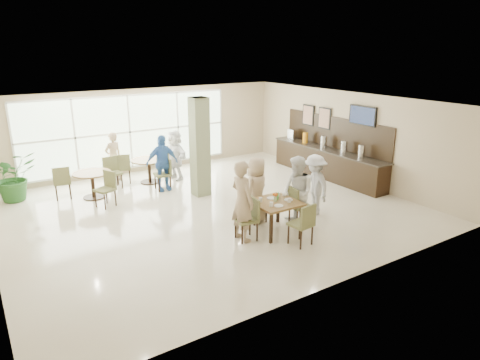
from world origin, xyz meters
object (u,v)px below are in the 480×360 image
main_table (275,205)px  adult_standing (113,157)px  teen_far (257,190)px  adult_a (162,163)px  round_table_right (149,165)px  buffet_counter (327,161)px  potted_plant (13,177)px  teen_left (242,201)px  teen_right (297,192)px  round_table_left (92,179)px  adult_b (175,155)px  teen_standing (315,185)px

main_table → adult_standing: (-1.89, 5.87, 0.13)m
teen_far → adult_a: size_ratio=0.96×
round_table_right → adult_standing: size_ratio=0.70×
round_table_right → buffet_counter: (5.11, -2.60, -0.02)m
potted_plant → adult_standing: bearing=4.0°
main_table → buffet_counter: size_ratio=0.22×
main_table → teen_left: size_ratio=0.56×
teen_far → teen_left: bearing=15.0°
round_table_right → potted_plant: bearing=172.6°
round_table_right → teen_right: bearing=-72.1°
round_table_left → potted_plant: bearing=152.4°
buffet_counter → teen_left: buffet_counter is taller
main_table → potted_plant: 7.40m
adult_a → adult_standing: size_ratio=1.05×
main_table → teen_left: teen_left is taller
teen_far → adult_b: 4.30m
adult_a → main_table: bearing=-76.9°
buffet_counter → adult_b: (-4.27, 2.49, 0.24)m
teen_standing → adult_a: bearing=-139.1°
buffet_counter → teen_far: size_ratio=2.91×
round_table_left → buffet_counter: bearing=-16.7°
potted_plant → adult_b: 4.65m
round_table_left → teen_right: bearing=-52.7°
main_table → teen_standing: size_ratio=0.65×
main_table → round_table_left: 5.50m
potted_plant → teen_right: 7.83m
adult_a → adult_b: adult_a is taller
round_table_right → potted_plant: potted_plant is taller
round_table_right → teen_left: 5.11m
adult_a → adult_standing: adult_a is taller
main_table → teen_standing: bearing=13.2°
potted_plant → teen_standing: bearing=-40.2°
round_table_right → adult_a: bearing=-86.7°
main_table → potted_plant: potted_plant is taller
round_table_right → teen_far: teen_far is taller
potted_plant → teen_right: bearing=-46.1°
teen_standing → adult_a: (-2.47, 3.88, 0.06)m
teen_far → teen_right: (0.64, -0.75, 0.04)m
buffet_counter → teen_left: bearing=-153.2°
buffet_counter → teen_left: (-4.96, -2.50, 0.35)m
buffet_counter → adult_b: buffet_counter is taller
adult_b → potted_plant: bearing=-106.9°
buffet_counter → teen_standing: (-2.59, -2.22, 0.23)m
teen_right → adult_a: (-1.61, 4.21, -0.01)m
teen_left → adult_b: teen_left is taller
teen_standing → adult_b: bearing=-152.0°
round_table_left → main_table: bearing=-58.4°
main_table → teen_right: bearing=2.5°
buffet_counter → teen_standing: buffet_counter is taller
buffet_counter → potted_plant: bearing=160.8°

